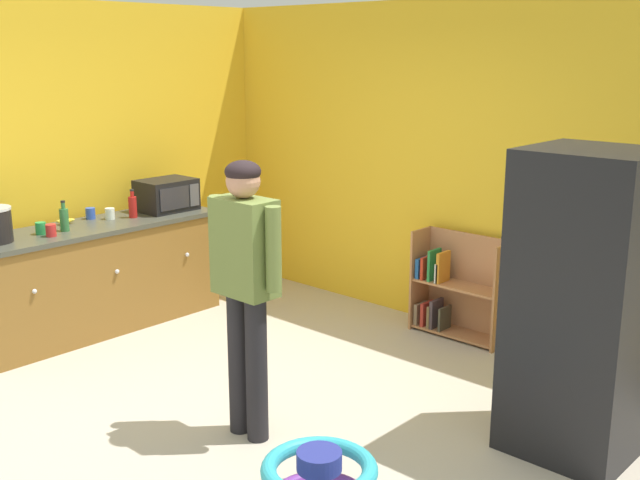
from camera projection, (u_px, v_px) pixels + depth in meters
The scene contains 16 objects.
ground_plane at pixel (257, 418), 4.93m from camera, with size 12.00×12.00×0.00m, color #BAAE9C.
back_wall at pixel (463, 169), 6.26m from camera, with size 5.20×0.06×2.70m, color yellow.
left_side_wall at pixel (120, 158), 6.90m from camera, with size 0.06×2.99×2.70m, color yellow.
kitchen_counter at pixel (97, 277), 6.42m from camera, with size 0.65×2.16×0.90m.
refrigerator at pixel (582, 305), 4.37m from camera, with size 0.73×0.68×1.78m.
bookshelf at pixel (456, 291), 6.31m from camera, with size 0.80×0.28×0.85m.
standing_person at pixel (245, 275), 4.48m from camera, with size 0.57×0.22×1.70m.
baby_walker at pixel (319, 480), 3.93m from camera, with size 0.60×0.60×0.32m.
microwave at pixel (167, 195), 6.83m from camera, with size 0.37×0.48×0.28m.
banana_bunch at pixel (66, 221), 6.32m from camera, with size 0.12×0.16×0.04m.
green_glass_bottle at pixel (64, 219), 6.06m from camera, with size 0.07×0.07×0.25m.
ketchup_bottle at pixel (133, 206), 6.55m from camera, with size 0.07×0.07×0.25m.
white_cup at pixel (110, 214), 6.50m from camera, with size 0.08×0.08×0.10m, color white.
red_cup at pixel (51, 230), 5.90m from camera, with size 0.08×0.08×0.10m, color red.
blue_cup at pixel (90, 213), 6.51m from camera, with size 0.08×0.08×0.10m, color blue.
green_cup at pixel (41, 228), 5.97m from camera, with size 0.08×0.08×0.10m, color green.
Camera 1 is at (3.34, -3.04, 2.30)m, focal length 43.13 mm.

